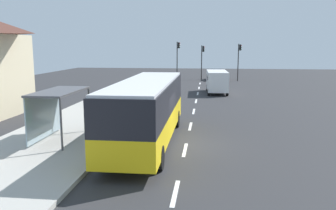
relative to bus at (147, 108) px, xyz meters
name	(u,v)px	position (x,y,z in m)	size (l,w,h in m)	color
ground_plane	(193,101)	(1.71, 14.13, -1.86)	(56.00, 92.00, 0.04)	#2D2D30
sidewalk_platform	(74,130)	(-4.69, 2.13, -1.75)	(6.20, 30.00, 0.18)	#ADAAA3
lane_stripe_seg_0	(175,193)	(1.96, -5.87, -1.84)	(0.16, 2.20, 0.01)	silver
lane_stripe_seg_1	(185,150)	(1.96, -0.87, -1.84)	(0.16, 2.20, 0.01)	silver
lane_stripe_seg_2	(190,126)	(1.96, 4.13, -1.84)	(0.16, 2.20, 0.01)	silver
lane_stripe_seg_3	(194,111)	(1.96, 9.13, -1.84)	(0.16, 2.20, 0.01)	silver
lane_stripe_seg_4	(196,101)	(1.96, 14.13, -1.84)	(0.16, 2.20, 0.01)	silver
lane_stripe_seg_5	(198,94)	(1.96, 19.13, -1.84)	(0.16, 2.20, 0.01)	silver
lane_stripe_seg_6	(199,88)	(1.96, 24.13, -1.84)	(0.16, 2.20, 0.01)	silver
lane_stripe_seg_7	(200,83)	(1.96, 29.13, -1.84)	(0.16, 2.20, 0.01)	silver
bus	(147,108)	(0.00, 0.00, 0.00)	(2.55, 11.01, 3.21)	yellow
white_van	(217,80)	(3.91, 19.84, -0.50)	(2.21, 5.28, 2.30)	white
sedan_near	(215,74)	(4.01, 34.29, -1.05)	(1.87, 4.41, 1.52)	#A51919
recycling_bin_blue	(107,124)	(-2.49, 1.42, -1.19)	(0.52, 0.52, 0.95)	blue
recycling_bin_orange	(110,121)	(-2.49, 2.12, -1.19)	(0.52, 0.52, 0.95)	orange
recycling_bin_green	(114,119)	(-2.49, 2.82, -1.19)	(0.52, 0.52, 0.95)	green
recycling_bin_red	(117,116)	(-2.49, 3.52, -1.19)	(0.52, 0.52, 0.95)	red
traffic_light_near_side	(239,56)	(7.21, 33.14, 1.57)	(0.49, 0.28, 5.14)	#2D2D2D
traffic_light_far_side	(178,55)	(-1.39, 33.94, 1.75)	(0.49, 0.28, 5.44)	#2D2D2D
traffic_light_median	(202,57)	(2.11, 34.74, 1.44)	(0.49, 0.28, 4.92)	#2D2D2D
bus_shelter	(54,102)	(-4.70, -0.27, 0.25)	(1.80, 4.00, 2.50)	#4C4C51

